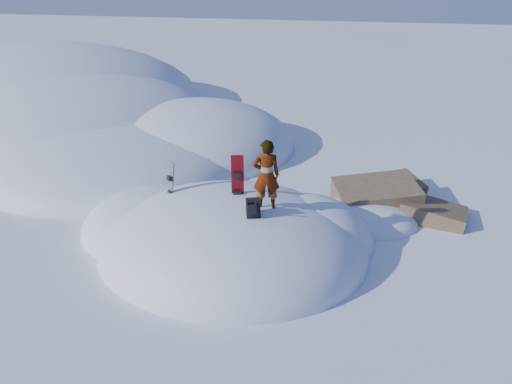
% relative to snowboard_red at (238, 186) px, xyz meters
% --- Properties ---
extents(ground, '(120.00, 120.00, 0.00)m').
position_rel_snowboard_red_xyz_m(ground, '(-0.09, -0.30, -1.68)').
color(ground, white).
rests_on(ground, ground).
extents(snow_mound, '(8.00, 6.00, 3.00)m').
position_rel_snowboard_red_xyz_m(snow_mound, '(-0.26, -0.06, -1.68)').
color(snow_mound, silver).
rests_on(snow_mound, ground).
extents(snow_ridge, '(21.50, 18.50, 6.40)m').
position_rel_snowboard_red_xyz_m(snow_ridge, '(-10.53, 9.55, -1.68)').
color(snow_ridge, silver).
rests_on(snow_ridge, ground).
extents(rock_outcrop, '(4.68, 4.41, 1.68)m').
position_rel_snowboard_red_xyz_m(rock_outcrop, '(3.63, 2.71, -1.67)').
color(rock_outcrop, '#7A6346').
rests_on(rock_outcrop, ground).
extents(snowboard_red, '(0.32, 0.21, 1.69)m').
position_rel_snowboard_red_xyz_m(snowboard_red, '(0.00, 0.00, 0.00)').
color(snowboard_red, red).
rests_on(snowboard_red, snow_mound).
extents(snowboard_dark, '(0.32, 0.32, 1.37)m').
position_rel_snowboard_red_xyz_m(snowboard_dark, '(-1.85, 0.14, -0.25)').
color(snowboard_dark, black).
rests_on(snowboard_dark, snow_mound).
extents(backpack, '(0.40, 0.45, 0.53)m').
position_rel_snowboard_red_xyz_m(backpack, '(0.62, -0.99, -0.07)').
color(backpack, black).
rests_on(backpack, snow_mound).
extents(gear_pile, '(0.83, 0.64, 0.22)m').
position_rel_snowboard_red_xyz_m(gear_pile, '(-2.54, -1.28, -1.57)').
color(gear_pile, black).
rests_on(gear_pile, ground).
extents(person, '(0.73, 0.58, 1.75)m').
position_rel_snowboard_red_xyz_m(person, '(0.83, -0.47, 0.56)').
color(person, slate).
rests_on(person, snow_mound).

